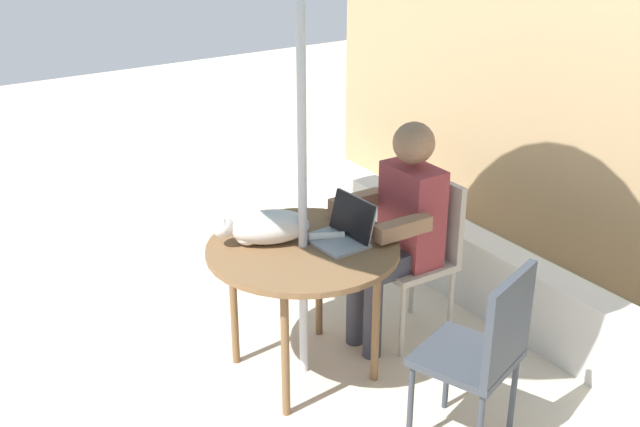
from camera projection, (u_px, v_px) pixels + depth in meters
name	position (u px, v px, depth m)	size (l,w,h in m)	color
ground_plane	(304.00, 370.00, 4.20)	(14.00, 14.00, 0.00)	beige
fence_back	(593.00, 139.00, 4.88)	(5.22, 0.08, 1.80)	tan
planter_wall_low	(482.00, 273.00, 4.74)	(4.70, 0.20, 0.44)	beige
patio_table	(303.00, 258.00, 3.94)	(0.96, 0.96, 0.73)	brown
chair_occupied	(422.00, 244.00, 4.37)	(0.40, 0.40, 0.91)	#B2A899
chair_empty	(485.00, 347.00, 3.44)	(0.51, 0.51, 0.91)	#33383F
person_seated	(401.00, 222.00, 4.22)	(0.48, 0.48, 1.25)	maroon
laptop	(344.00, 229.00, 3.95)	(0.32, 0.27, 0.21)	gray
cat	(264.00, 228.00, 3.91)	(0.35, 0.61, 0.17)	silver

